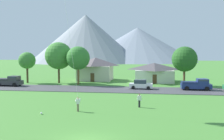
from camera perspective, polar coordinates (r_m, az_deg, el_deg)
The scene contains 14 objects.
road_strip at distance 45.22m, azimuth 2.26°, elevation -4.50°, with size 160.00×7.88×0.08m, color #424247.
mountain_central_ridge at distance 187.31m, azimuth 5.81°, elevation 5.79°, with size 87.47×87.47×25.26m, color gray.
mountain_west_ridge at distance 172.78m, azimuth -6.04°, elevation 7.16°, with size 75.22×75.22×32.57m, color #8E939E.
house_leftmost at distance 60.79m, azimuth -3.80°, elevation 0.36°, with size 8.47×7.66×5.53m.
house_left_center at distance 58.38m, azimuth 9.64°, elevation -0.45°, with size 9.10×8.58×4.34m.
tree_near_left at distance 56.13m, azimuth -12.12°, elevation 3.20°, with size 5.99×5.99×9.03m.
tree_center at distance 52.57m, azimuth 16.26°, elevation 2.40°, with size 5.13×5.13×7.98m.
tree_right_of_center at distance 58.24m, azimuth -18.88°, elevation 2.05°, with size 3.71×3.71×6.85m.
tree_near_right at distance 52.69m, azimuth -7.76°, elevation 2.70°, with size 4.92×4.92×8.04m.
parked_car_white_west_end at distance 46.09m, azimuth 6.62°, elevation -3.32°, with size 4.26×2.20×1.68m.
pickup_truck_charcoal_west_side at distance 53.88m, azimuth -22.34°, elevation -2.33°, with size 5.24×2.41×1.99m.
pickup_truck_navy_east_side at distance 47.04m, azimuth 18.84°, elevation -3.13°, with size 5.20×2.33×1.99m.
watcher_person at distance 30.97m, azimuth 6.28°, elevation -6.90°, with size 0.56×0.24×1.68m.
soccer_ball at distance 28.59m, azimuth -15.88°, elevation -9.51°, with size 0.24×0.24×0.24m, color white.
Camera 1 is at (4.49, -17.52, 6.73)m, focal length 39.92 mm.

